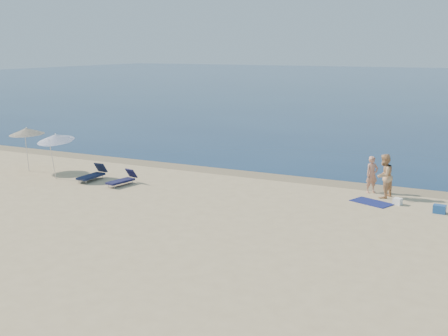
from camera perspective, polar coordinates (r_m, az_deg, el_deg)
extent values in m
cube|color=#0C2448|center=(107.32, 21.42, 7.95)|extent=(240.00, 160.00, 0.01)
cube|color=#847254|center=(28.43, 6.71, -1.04)|extent=(240.00, 1.60, 0.00)
imported|color=tan|center=(26.18, 14.80, -0.65)|extent=(0.71, 0.72, 1.68)
imported|color=tan|center=(25.44, 15.95, -0.78)|extent=(1.00, 1.13, 1.94)
cube|color=#101652|center=(24.69, 14.78, -3.40)|extent=(1.90, 1.50, 0.03)
cube|color=white|center=(24.65, 17.22, -3.26)|extent=(0.40, 0.36, 0.28)
cube|color=#1B4C96|center=(23.95, 21.05, -3.92)|extent=(0.49, 0.36, 0.34)
cylinder|color=silver|center=(29.12, -17.03, 0.86)|extent=(0.05, 0.35, 2.11)
cone|color=white|center=(29.17, -16.74, 2.97)|extent=(1.90, 1.93, 0.59)
sphere|color=silver|center=(29.14, -16.76, 3.33)|extent=(0.06, 0.06, 0.06)
cylinder|color=silver|center=(31.39, -19.39, 1.55)|extent=(0.09, 0.13, 2.19)
cone|color=beige|center=(31.28, -19.42, 3.55)|extent=(2.42, 2.43, 0.42)
sphere|color=silver|center=(31.25, -19.44, 3.90)|extent=(0.06, 0.06, 0.06)
cube|color=#161E3D|center=(28.42, -13.38, -0.83)|extent=(0.60, 1.57, 0.10)
cube|color=#161E3D|center=(28.94, -12.41, 0.04)|extent=(0.58, 0.39, 0.51)
cylinder|color=#A5A5AD|center=(28.30, -13.01, -1.11)|extent=(0.03, 0.03, 0.23)
cube|color=#15173C|center=(27.18, -10.48, -1.33)|extent=(0.79, 1.51, 0.10)
cube|color=#15173C|center=(27.59, -9.40, -0.52)|extent=(0.58, 0.44, 0.47)
cylinder|color=#A5A5AD|center=(27.05, -10.17, -1.62)|extent=(0.03, 0.03, 0.21)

